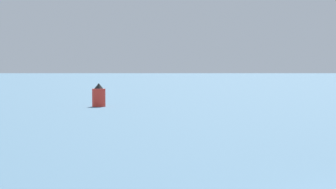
% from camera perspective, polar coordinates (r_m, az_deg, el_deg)
% --- Properties ---
extents(distant_headland, '(677.74, 411.23, 51.14)m').
position_cam_1_polar(distant_headland, '(1646.16, -10.56, 2.88)').
color(distant_headland, '#60665B').
rests_on(distant_headland, ground_plane).
extents(channel_buoy, '(1.18, 1.18, 2.09)m').
position_cam_1_polar(channel_buoy, '(55.68, -6.33, -0.15)').
color(channel_buoy, red).
rests_on(channel_buoy, ground_plane).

